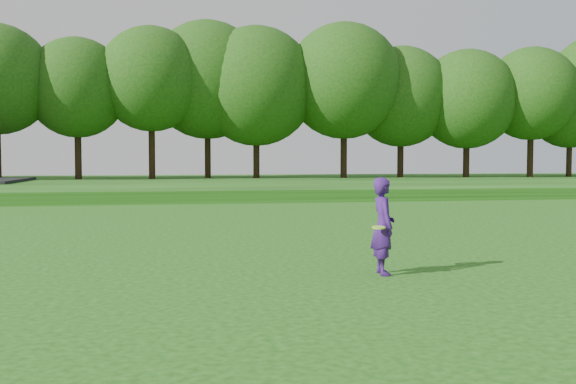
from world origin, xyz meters
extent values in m
plane|color=#18470D|center=(0.00, 0.00, 0.00)|extent=(140.00, 140.00, 0.00)
cube|color=#18470D|center=(0.00, 34.00, 0.30)|extent=(130.00, 30.00, 0.60)
cube|color=gray|center=(0.00, 20.00, 0.02)|extent=(130.00, 1.60, 0.04)
imported|color=#3D176B|center=(1.07, 0.29, 0.88)|extent=(0.45, 0.66, 1.76)
cylinder|color=#A5F426|center=(0.89, -0.01, 0.89)|extent=(0.23, 0.24, 0.05)
camera|label=1|loc=(-2.73, -10.72, 2.10)|focal=40.00mm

